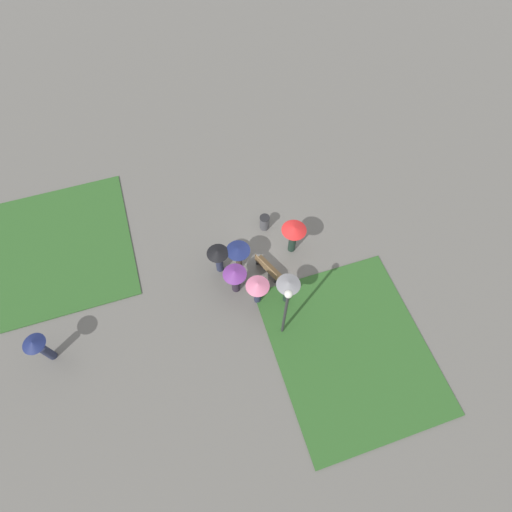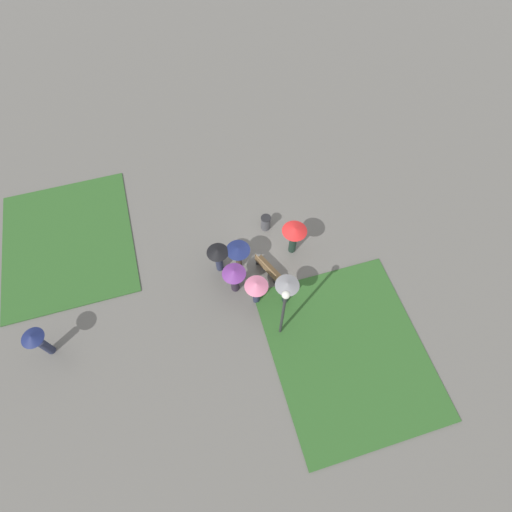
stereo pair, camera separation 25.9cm
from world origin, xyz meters
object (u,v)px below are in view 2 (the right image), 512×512
object	(u,v)px
trash_bin	(266,223)
crowd_person_black	(218,255)
crowd_person_purple	(234,276)
crowd_person_pink	(256,288)
crowd_person_red	(294,235)
park_bench	(267,268)
crowd_person_grey	(287,288)
crowd_person_navy	(238,252)
lamp_post	(284,309)
lone_walker_far_path	(38,341)

from	to	relation	value
trash_bin	crowd_person_black	xyz separation A→B (m)	(-1.67, 2.86, 0.83)
crowd_person_purple	crowd_person_pink	world-z (taller)	crowd_person_pink
crowd_person_purple	crowd_person_red	distance (m)	3.52
crowd_person_red	park_bench	bearing A→B (deg)	57.71
park_bench	crowd_person_grey	bearing A→B (deg)	169.02
crowd_person_purple	crowd_person_navy	distance (m)	1.23
lamp_post	crowd_person_purple	distance (m)	3.34
crowd_person_pink	crowd_person_navy	world-z (taller)	crowd_person_pink
crowd_person_navy	trash_bin	bearing A→B (deg)	-30.01
crowd_person_black	crowd_person_navy	size ratio (longest dim) A/B	1.03
park_bench	lamp_post	bearing A→B (deg)	150.35
lamp_post	trash_bin	xyz separation A→B (m)	(5.62, -1.03, -2.29)
crowd_person_navy	lone_walker_far_path	world-z (taller)	lone_walker_far_path
crowd_person_pink	lone_walker_far_path	size ratio (longest dim) A/B	0.91
crowd_person_grey	crowd_person_navy	bearing A→B (deg)	79.76
trash_bin	crowd_person_red	xyz separation A→B (m)	(-1.69, -0.87, 1.00)
crowd_person_pink	crowd_person_grey	world-z (taller)	crowd_person_grey
crowd_person_black	lone_walker_far_path	bearing A→B (deg)	-131.82
lone_walker_far_path	trash_bin	bearing A→B (deg)	-171.26
crowd_person_black	crowd_person_navy	distance (m)	0.95
trash_bin	crowd_person_pink	distance (m)	4.26
crowd_person_navy	crowd_person_black	bearing A→B (deg)	97.90
crowd_person_black	crowd_person_purple	bearing A→B (deg)	-35.85
crowd_person_navy	crowd_person_red	bearing A→B (deg)	-70.71
crowd_person_red	crowd_person_purple	bearing A→B (deg)	49.59
crowd_person_purple	crowd_person_pink	bearing A→B (deg)	21.75
crowd_person_pink	crowd_person_red	size ratio (longest dim) A/B	0.92
crowd_person_purple	crowd_person_grey	distance (m)	2.45
crowd_person_purple	park_bench	bearing A→B (deg)	82.40
crowd_person_red	lone_walker_far_path	xyz separation A→B (m)	(-1.92, 11.88, -0.12)
crowd_person_purple	lone_walker_far_path	distance (m)	8.62
trash_bin	crowd_person_pink	world-z (taller)	crowd_person_pink
trash_bin	crowd_person_red	distance (m)	2.15
lamp_post	crowd_person_pink	size ratio (longest dim) A/B	2.34
trash_bin	crowd_person_grey	xyz separation A→B (m)	(-4.23, 0.34, 1.00)
crowd_person_purple	crowd_person_grey	bearing A→B (deg)	38.18
park_bench	crowd_person_navy	size ratio (longest dim) A/B	0.91
crowd_person_purple	crowd_person_navy	world-z (taller)	crowd_person_purple
trash_bin	lamp_post	bearing A→B (deg)	169.63
crowd_person_grey	lone_walker_far_path	bearing A→B (deg)	133.12
crowd_person_purple	lamp_post	bearing A→B (deg)	7.30
crowd_person_purple	crowd_person_black	bearing A→B (deg)	179.27
trash_bin	lone_walker_far_path	xyz separation A→B (m)	(-3.61, 11.00, 0.88)
trash_bin	crowd_person_purple	xyz separation A→B (m)	(-2.94, 2.41, 0.85)
trash_bin	crowd_person_black	world-z (taller)	crowd_person_black
crowd_person_black	crowd_person_red	distance (m)	3.74
lamp_post	crowd_person_grey	size ratio (longest dim) A/B	2.24
crowd_person_black	crowd_person_red	world-z (taller)	crowd_person_red
crowd_person_black	crowd_person_pink	bearing A→B (deg)	-25.32
trash_bin	crowd_person_navy	distance (m)	2.80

